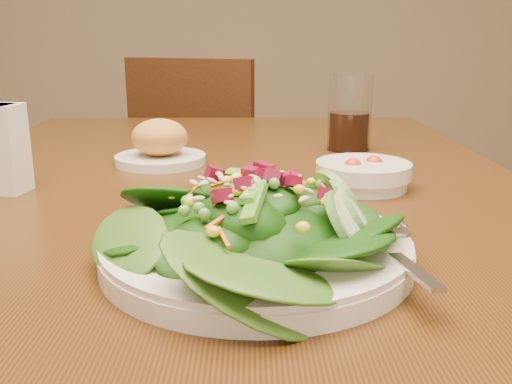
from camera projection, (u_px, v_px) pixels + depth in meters
dining_table at (216, 262)px, 0.79m from camera, size 0.90×1.40×0.75m
chair_far at (209, 191)px, 1.82m from camera, size 0.53×0.53×0.89m
salad_plate at (267, 230)px, 0.52m from camera, size 0.29×0.29×0.08m
bread_plate at (160, 146)px, 0.92m from camera, size 0.15×0.15×0.07m
tomato_bowl at (363, 174)px, 0.78m from camera, size 0.13×0.13×0.04m
drinking_glass at (349, 118)px, 1.02m from camera, size 0.08×0.08×0.14m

